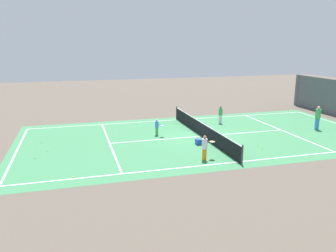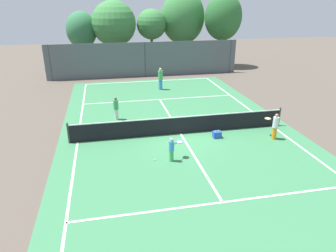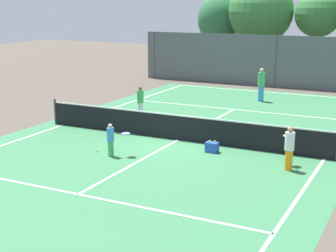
{
  "view_description": "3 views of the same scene",
  "coord_description": "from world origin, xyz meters",
  "px_view_note": "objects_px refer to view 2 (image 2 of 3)",
  "views": [
    {
      "loc": [
        21.33,
        -8.51,
        6.33
      ],
      "look_at": [
        1.46,
        -2.86,
        1.28
      ],
      "focal_mm": 36.15,
      "sensor_mm": 36.0,
      "label": 1
    },
    {
      "loc": [
        -3.88,
        -15.26,
        6.9
      ],
      "look_at": [
        -0.91,
        -0.98,
        0.93
      ],
      "focal_mm": 33.31,
      "sensor_mm": 36.0,
      "label": 2
    },
    {
      "loc": [
        8.17,
        -17.13,
        5.19
      ],
      "look_at": [
        0.3,
        -1.46,
        0.91
      ],
      "focal_mm": 54.56,
      "sensor_mm": 36.0,
      "label": 3
    }
  ],
  "objects_px": {
    "tennis_ball_3": "(155,160)",
    "tennis_ball_6": "(138,86)",
    "tennis_ball_2": "(131,98)",
    "tennis_ball_9": "(215,86)",
    "tennis_ball_5": "(219,113)",
    "tennis_ball_11": "(134,118)",
    "tennis_ball_1": "(96,132)",
    "tennis_ball_10": "(227,113)",
    "ball_crate": "(217,135)",
    "tennis_ball_8": "(139,127)",
    "player_1": "(275,126)",
    "player_3": "(160,79)",
    "player_2": "(172,149)",
    "player_0": "(116,108)"
  },
  "relations": [
    {
      "from": "player_1",
      "to": "tennis_ball_9",
      "type": "height_order",
      "value": "player_1"
    },
    {
      "from": "tennis_ball_8",
      "to": "player_0",
      "type": "bearing_deg",
      "value": 127.02
    },
    {
      "from": "player_1",
      "to": "tennis_ball_9",
      "type": "bearing_deg",
      "value": 86.62
    },
    {
      "from": "tennis_ball_10",
      "to": "tennis_ball_11",
      "type": "height_order",
      "value": "same"
    },
    {
      "from": "player_1",
      "to": "tennis_ball_1",
      "type": "height_order",
      "value": "player_1"
    },
    {
      "from": "player_3",
      "to": "tennis_ball_10",
      "type": "bearing_deg",
      "value": -64.16
    },
    {
      "from": "player_3",
      "to": "tennis_ball_11",
      "type": "bearing_deg",
      "value": -114.15
    },
    {
      "from": "tennis_ball_10",
      "to": "player_3",
      "type": "bearing_deg",
      "value": 115.84
    },
    {
      "from": "player_2",
      "to": "tennis_ball_1",
      "type": "xyz_separation_m",
      "value": [
        -3.45,
        4.04,
        -0.57
      ]
    },
    {
      "from": "tennis_ball_3",
      "to": "tennis_ball_5",
      "type": "bearing_deg",
      "value": 46.44
    },
    {
      "from": "tennis_ball_9",
      "to": "tennis_ball_10",
      "type": "xyz_separation_m",
      "value": [
        -1.58,
        -6.7,
        0.0
      ]
    },
    {
      "from": "tennis_ball_9",
      "to": "tennis_ball_11",
      "type": "bearing_deg",
      "value": -139.69
    },
    {
      "from": "player_1",
      "to": "tennis_ball_8",
      "type": "height_order",
      "value": "player_1"
    },
    {
      "from": "tennis_ball_5",
      "to": "tennis_ball_9",
      "type": "bearing_deg",
      "value": 72.29
    },
    {
      "from": "tennis_ball_6",
      "to": "tennis_ball_9",
      "type": "relative_size",
      "value": 1.0
    },
    {
      "from": "tennis_ball_5",
      "to": "tennis_ball_11",
      "type": "distance_m",
      "value": 5.45
    },
    {
      "from": "player_2",
      "to": "tennis_ball_6",
      "type": "height_order",
      "value": "player_2"
    },
    {
      "from": "tennis_ball_6",
      "to": "tennis_ball_11",
      "type": "distance_m",
      "value": 7.58
    },
    {
      "from": "player_0",
      "to": "tennis_ball_10",
      "type": "bearing_deg",
      "value": -3.23
    },
    {
      "from": "tennis_ball_1",
      "to": "ball_crate",
      "type": "bearing_deg",
      "value": -17.74
    },
    {
      "from": "ball_crate",
      "to": "tennis_ball_10",
      "type": "bearing_deg",
      "value": 60.47
    },
    {
      "from": "tennis_ball_5",
      "to": "tennis_ball_8",
      "type": "xyz_separation_m",
      "value": [
        -5.32,
        -1.25,
        0.0
      ]
    },
    {
      "from": "tennis_ball_2",
      "to": "tennis_ball_11",
      "type": "relative_size",
      "value": 1.0
    },
    {
      "from": "tennis_ball_2",
      "to": "tennis_ball_3",
      "type": "relative_size",
      "value": 1.0
    },
    {
      "from": "tennis_ball_8",
      "to": "tennis_ball_11",
      "type": "height_order",
      "value": "same"
    },
    {
      "from": "tennis_ball_3",
      "to": "tennis_ball_6",
      "type": "relative_size",
      "value": 1.0
    },
    {
      "from": "player_2",
      "to": "tennis_ball_5",
      "type": "xyz_separation_m",
      "value": [
        4.32,
        5.52,
        -0.57
      ]
    },
    {
      "from": "tennis_ball_1",
      "to": "tennis_ball_3",
      "type": "distance_m",
      "value": 4.71
    },
    {
      "from": "player_0",
      "to": "tennis_ball_6",
      "type": "relative_size",
      "value": 21.67
    },
    {
      "from": "tennis_ball_2",
      "to": "tennis_ball_3",
      "type": "height_order",
      "value": "same"
    },
    {
      "from": "player_3",
      "to": "tennis_ball_1",
      "type": "distance_m",
      "value": 9.53
    },
    {
      "from": "player_0",
      "to": "tennis_ball_10",
      "type": "distance_m",
      "value": 7.1
    },
    {
      "from": "tennis_ball_9",
      "to": "tennis_ball_6",
      "type": "bearing_deg",
      "value": 170.47
    },
    {
      "from": "player_2",
      "to": "tennis_ball_2",
      "type": "distance_m",
      "value": 10.06
    },
    {
      "from": "tennis_ball_3",
      "to": "tennis_ball_11",
      "type": "bearing_deg",
      "value": 93.74
    },
    {
      "from": "tennis_ball_11",
      "to": "ball_crate",
      "type": "bearing_deg",
      "value": -42.89
    },
    {
      "from": "tennis_ball_8",
      "to": "ball_crate",
      "type": "bearing_deg",
      "value": -30.06
    },
    {
      "from": "tennis_ball_8",
      "to": "tennis_ball_9",
      "type": "relative_size",
      "value": 1.0
    },
    {
      "from": "tennis_ball_11",
      "to": "tennis_ball_8",
      "type": "bearing_deg",
      "value": -85.19
    },
    {
      "from": "tennis_ball_2",
      "to": "tennis_ball_10",
      "type": "distance_m",
      "value": 7.36
    },
    {
      "from": "player_2",
      "to": "player_3",
      "type": "height_order",
      "value": "player_3"
    },
    {
      "from": "player_3",
      "to": "player_2",
      "type": "bearing_deg",
      "value": -97.99
    },
    {
      "from": "tennis_ball_1",
      "to": "tennis_ball_10",
      "type": "distance_m",
      "value": 8.43
    },
    {
      "from": "tennis_ball_2",
      "to": "tennis_ball_3",
      "type": "xyz_separation_m",
      "value": [
        0.18,
        -9.82,
        0.0
      ]
    },
    {
      "from": "tennis_ball_1",
      "to": "player_3",
      "type": "bearing_deg",
      "value": 57.21
    },
    {
      "from": "tennis_ball_2",
      "to": "tennis_ball_10",
      "type": "bearing_deg",
      "value": -38.08
    },
    {
      "from": "tennis_ball_2",
      "to": "tennis_ball_9",
      "type": "relative_size",
      "value": 1.0
    },
    {
      "from": "player_3",
      "to": "tennis_ball_1",
      "type": "xyz_separation_m",
      "value": [
        -5.14,
        -7.97,
        -0.88
      ]
    },
    {
      "from": "player_1",
      "to": "tennis_ball_3",
      "type": "distance_m",
      "value": 6.68
    },
    {
      "from": "tennis_ball_6",
      "to": "tennis_ball_10",
      "type": "height_order",
      "value": "same"
    }
  ]
}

